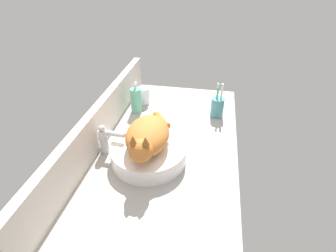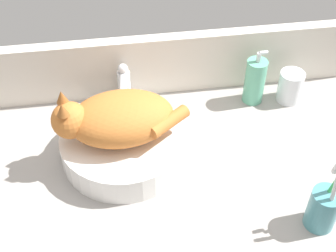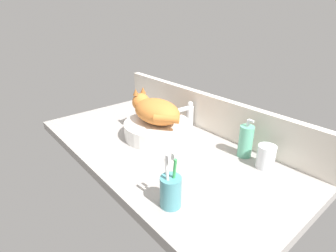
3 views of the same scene
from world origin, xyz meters
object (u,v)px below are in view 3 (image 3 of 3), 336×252
Objects in this scene: cat at (155,110)px; faucet at (188,114)px; sink_basin at (157,129)px; water_glass at (266,158)px; toothbrush_cup at (171,191)px; soap_dispenser at (246,141)px.

faucet is (3.01, 18.98, -5.69)cm from cat.
sink_basin is 9.47cm from cat.
toothbrush_cup is at bearing -99.72° from water_glass.
toothbrush_cup is 2.03× the size of water_glass.
soap_dispenser is 10.65cm from water_glass.
sink_basin is 0.97× the size of cat.
water_glass is at bearing 80.28° from toothbrush_cup.
cat reaches higher than sink_basin.
toothbrush_cup is (3.06, -43.10, -1.37)cm from soap_dispenser.
toothbrush_cup is (39.26, -45.69, -1.84)cm from faucet.
toothbrush_cup reaches higher than faucet.
toothbrush_cup reaches higher than soap_dispenser.
sink_basin is at bearing -156.77° from soap_dispenser.
water_glass is at bearing 17.34° from sink_basin.
faucet is 0.73× the size of toothbrush_cup.
faucet reaches higher than water_glass.
cat is 52.47cm from water_glass.
cat is at bearing -162.96° from water_glass.
water_glass is at bearing 17.04° from cat.
toothbrush_cup is 42.50cm from water_glass.
faucet is at bearing 85.00° from sink_basin.
sink_basin is 41.32cm from soap_dispenser.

